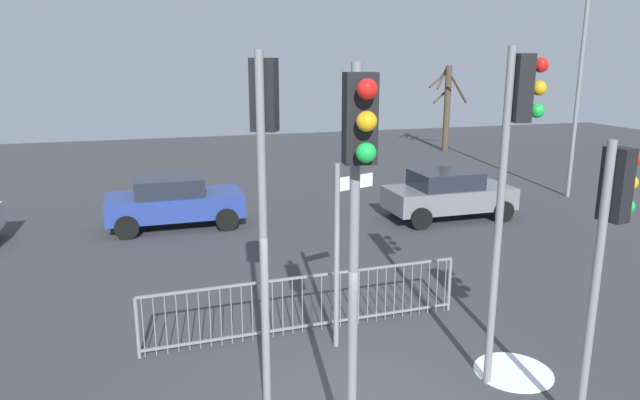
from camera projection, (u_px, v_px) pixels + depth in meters
name	position (u px, v px, depth m)	size (l,w,h in m)	color
traffic_light_rear_left	(515.00, 146.00, 7.85)	(0.56, 0.35, 4.91)	slate
traffic_light_foreground_left	(611.00, 223.00, 7.01)	(0.56, 0.36, 3.82)	slate
traffic_light_rear_right	(358.00, 189.00, 5.88)	(0.34, 0.57, 4.71)	slate
traffic_light_mid_left	(265.00, 155.00, 7.30)	(0.42, 0.52, 4.85)	slate
direction_sign_post	(340.00, 246.00, 9.41)	(0.75, 0.32, 3.14)	slate
pedestrian_guard_railing	(307.00, 303.00, 10.15)	(5.80, 0.28, 1.07)	slate
car_grey_near	(448.00, 194.00, 17.45)	(3.81, 1.93, 1.47)	slate
car_blue_mid	(174.00, 201.00, 16.57)	(3.81, 1.95, 1.47)	navy
street_lamp	(582.00, 59.00, 19.28)	(0.36, 0.36, 7.89)	slate
bare_tree_left	(447.00, 105.00, 30.01)	(1.87, 1.89, 4.41)	#473828
snow_patch_kerb	(513.00, 372.00, 8.96)	(1.20, 1.20, 0.01)	white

